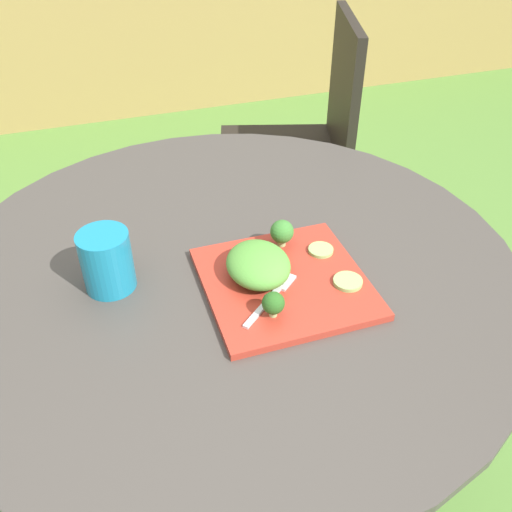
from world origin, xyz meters
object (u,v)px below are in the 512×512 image
Objects in this scene: patio_chair at (309,131)px; salad_plate at (285,283)px; drinking_glass at (108,265)px; fork at (274,294)px.

patio_chair reaches higher than salad_plate.
drinking_glass reaches higher than fork.
drinking_glass is at bearing 153.74° from fork.
fork is (-0.03, -0.03, 0.01)m from salad_plate.
fork reaches higher than salad_plate.
salad_plate is 0.31m from drinking_glass.
salad_plate is 2.55× the size of drinking_glass.
drinking_glass is (-0.29, 0.10, 0.04)m from salad_plate.
salad_plate is 0.05m from fork.
patio_chair is at bearing 64.43° from salad_plate.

